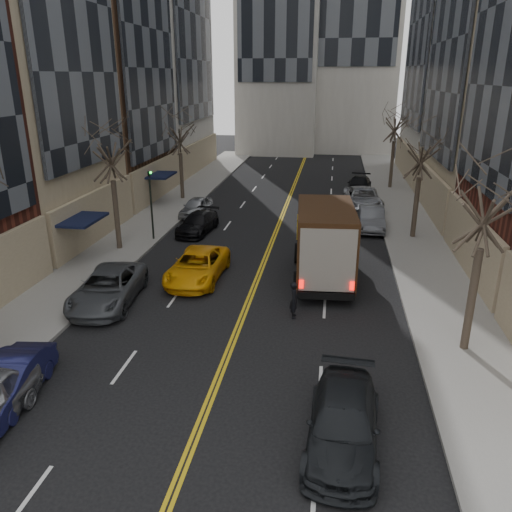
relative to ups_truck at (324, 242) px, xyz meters
The scene contains 19 objects.
sidewalk_left 15.72m from the ups_truck, 142.03° to the left, with size 4.00×66.00×0.15m, color slate.
sidewalk_right 11.32m from the ups_truck, 59.31° to the left, with size 4.00×66.00×0.15m, color slate.
tree_lf_mid 13.21m from the ups_truck, 167.88° to the left, with size 3.20×3.20×8.91m.
tree_lf_far 20.16m from the ups_truck, 127.80° to the left, with size 3.20×3.20×8.12m.
tree_rt_near 9.56m from the ups_truck, 49.34° to the right, with size 3.20×3.20×8.71m.
tree_rt_mid 10.28m from the ups_truck, 54.12° to the left, with size 3.20×3.20×8.32m.
tree_rt_far 23.74m from the ups_truck, 76.33° to the left, with size 3.20×3.20×9.11m.
traffic_signal 11.67m from the ups_truck, 156.75° to the left, with size 0.29×0.26×4.70m.
ups_truck is the anchor object (origin of this frame).
observer_sedan 12.31m from the ups_truck, 85.80° to the right, with size 2.28×5.00×1.42m.
taxi 6.51m from the ups_truck, behind, with size 2.42×5.25×1.46m, color orange.
pedestrian 4.82m from the ups_truck, 103.61° to the right, with size 0.60×0.39×1.63m, color black.
parked_lf_b 15.26m from the ups_truck, 129.17° to the right, with size 1.44×4.14×1.36m, color #13143B.
parked_lf_c 10.64m from the ups_truck, 155.29° to the right, with size 2.51×5.44×1.51m, color #46494D.
parked_lf_d 10.86m from the ups_truck, 141.19° to the left, with size 1.82×4.47×1.30m, color black.
parked_lf_e 14.49m from the ups_truck, 131.72° to the left, with size 1.59×3.96×1.35m, color #A4A7AC.
parked_rt_a 9.86m from the ups_truck, 72.15° to the left, with size 1.59×4.56×1.50m, color #505358.
parked_rt_b 15.07m from the ups_truck, 79.80° to the left, with size 2.68×5.82×1.62m, color #ABADB3.
parked_rt_c 20.55m from the ups_truck, 82.72° to the left, with size 1.99×4.90×1.42m, color black.
Camera 1 is at (3.54, -6.56, 9.88)m, focal length 35.00 mm.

